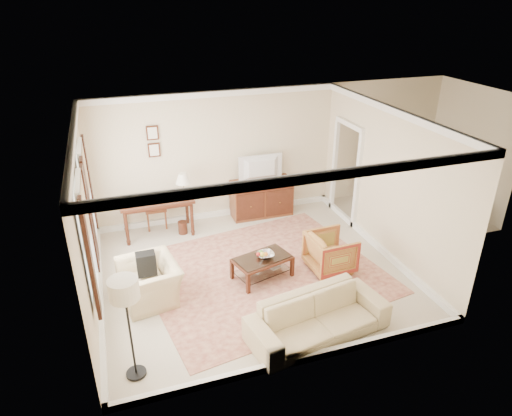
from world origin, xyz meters
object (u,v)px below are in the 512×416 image
tv (262,161)px  striped_armchair (331,251)px  club_armchair (149,276)px  sofa (319,312)px  sideboard (261,198)px  coffee_table (262,262)px  writing_desk (157,204)px

tv → striped_armchair: size_ratio=1.20×
club_armchair → sofa: size_ratio=0.48×
sideboard → tv: 0.92m
coffee_table → tv: bearing=71.1°
sideboard → coffee_table: size_ratio=1.22×
tv → club_armchair: (-2.84, -2.44, -0.89)m
writing_desk → sofa: size_ratio=0.69×
striped_armchair → club_armchair: bearing=84.9°
tv → coffee_table: 2.78m
sideboard → coffee_table: 2.61m
sideboard → tv: size_ratio=1.44×
striped_armchair → tv: bearing=7.6°
writing_desk → sofa: sofa is taller
coffee_table → club_armchair: 2.01m
writing_desk → tv: bearing=3.8°
tv → sideboard: bearing=-90.0°
tv → sofa: bearing=82.7°
writing_desk → sideboard: (2.40, 0.18, -0.29)m
coffee_table → writing_desk: bearing=124.3°
tv → club_armchair: tv is taller
writing_desk → tv: (2.40, 0.16, 0.63)m
writing_desk → striped_armchair: 3.77m
writing_desk → striped_armchair: size_ratio=1.86×
writing_desk → club_armchair: (-0.44, -2.29, -0.26)m
striped_armchair → sofa: 1.86m
club_armchair → sofa: bearing=44.1°
tv → coffee_table: bearing=71.1°
striped_armchair → sideboard: bearing=7.5°
sideboard → sofa: (-0.54, -4.18, -0.01)m
striped_armchair → sofa: size_ratio=0.37×
striped_armchair → writing_desk: bearing=47.2°
tv → sofa: (-0.54, -4.16, -0.92)m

